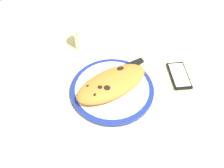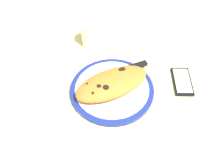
% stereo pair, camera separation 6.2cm
% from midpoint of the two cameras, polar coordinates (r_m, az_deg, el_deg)
% --- Properties ---
extents(ground_plane, '(1.50, 1.50, 0.03)m').
position_cam_midpoint_polar(ground_plane, '(0.88, -2.00, -2.34)').
color(ground_plane, '#E5D684').
extents(plate, '(0.29, 0.29, 0.02)m').
position_cam_midpoint_polar(plate, '(0.86, -2.04, -1.36)').
color(plate, navy).
rests_on(plate, ground_plane).
extents(calzone, '(0.28, 0.17, 0.05)m').
position_cam_midpoint_polar(calzone, '(0.84, -2.03, 0.18)').
color(calzone, orange).
rests_on(calzone, plate).
extents(fork, '(0.16, 0.02, 0.00)m').
position_cam_midpoint_polar(fork, '(0.82, -0.04, -3.79)').
color(fork, silver).
rests_on(fork, plate).
extents(knife, '(0.23, 0.04, 0.01)m').
position_cam_midpoint_polar(knife, '(0.91, 0.91, 3.68)').
color(knife, silver).
rests_on(knife, plate).
extents(smartphone, '(0.10, 0.14, 0.01)m').
position_cam_midpoint_polar(smartphone, '(0.94, 13.34, 1.84)').
color(smartphone, black).
rests_on(smartphone, ground_plane).
extents(water_glass, '(0.08, 0.08, 0.10)m').
position_cam_midpoint_polar(water_glass, '(1.02, -8.28, 10.44)').
color(water_glass, silver).
rests_on(water_glass, ground_plane).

